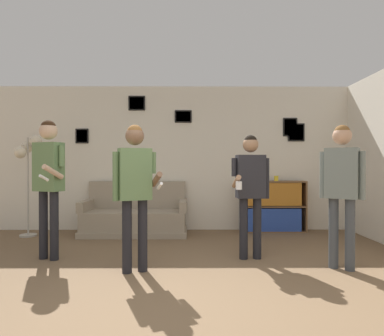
% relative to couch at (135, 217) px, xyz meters
% --- Properties ---
extents(ground_plane, '(20.00, 20.00, 0.00)m').
position_rel_couch_xyz_m(ground_plane, '(0.81, -3.29, -0.30)').
color(ground_plane, brown).
extents(wall_back, '(8.67, 0.08, 2.70)m').
position_rel_couch_xyz_m(wall_back, '(0.82, 0.41, 1.06)').
color(wall_back, silver).
rests_on(wall_back, ground_plane).
extents(couch, '(1.83, 0.80, 0.92)m').
position_rel_couch_xyz_m(couch, '(0.00, 0.00, 0.00)').
color(couch, gray).
rests_on(couch, ground_plane).
extents(bookshelf, '(1.17, 0.30, 0.93)m').
position_rel_couch_xyz_m(bookshelf, '(2.49, 0.19, 0.16)').
color(bookshelf, brown).
rests_on(bookshelf, ground_plane).
extents(floor_lamp, '(0.41, 0.44, 1.73)m').
position_rel_couch_xyz_m(floor_lamp, '(-1.81, -0.19, 1.06)').
color(floor_lamp, '#ADA89E').
rests_on(floor_lamp, ground_plane).
extents(person_player_foreground_left, '(0.47, 0.58, 1.80)m').
position_rel_couch_xyz_m(person_player_foreground_left, '(-0.86, -1.63, 0.82)').
color(person_player_foreground_left, black).
rests_on(person_player_foreground_left, ground_plane).
extents(person_player_foreground_center, '(0.58, 0.41, 1.68)m').
position_rel_couch_xyz_m(person_player_foreground_center, '(0.34, -2.16, 0.74)').
color(person_player_foreground_center, black).
rests_on(person_player_foreground_center, ground_plane).
extents(person_watcher_holding_cup, '(0.50, 0.43, 1.61)m').
position_rel_couch_xyz_m(person_watcher_holding_cup, '(1.76, -1.62, 0.68)').
color(person_watcher_holding_cup, black).
rests_on(person_watcher_holding_cup, ground_plane).
extents(person_spectator_near_bookshelf, '(0.43, 0.37, 1.69)m').
position_rel_couch_xyz_m(person_spectator_near_bookshelf, '(2.75, -2.06, 0.74)').
color(person_spectator_near_bookshelf, '#3D4247').
rests_on(person_spectator_near_bookshelf, ground_plane).
extents(drinking_cup, '(0.08, 0.08, 0.09)m').
position_rel_couch_xyz_m(drinking_cup, '(2.55, 0.19, 0.68)').
color(drinking_cup, yellow).
rests_on(drinking_cup, bookshelf).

